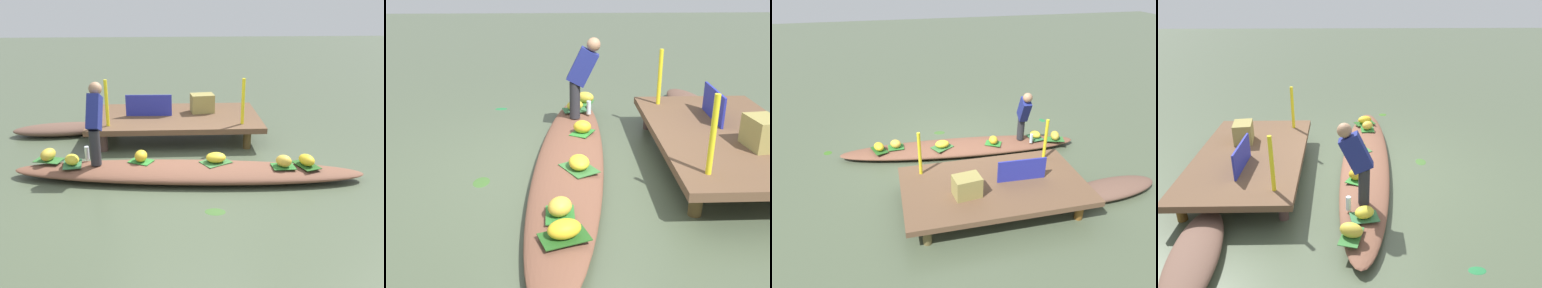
# 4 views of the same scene
# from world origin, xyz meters

# --- Properties ---
(canal_water) EXTENTS (40.00, 40.00, 0.00)m
(canal_water) POSITION_xyz_m (0.00, 0.00, 0.00)
(canal_water) COLOR #48543D
(canal_water) RESTS_ON ground
(dock_platform) EXTENTS (3.20, 1.80, 0.43)m
(dock_platform) POSITION_xyz_m (-0.16, 1.97, 0.37)
(dock_platform) COLOR brown
(dock_platform) RESTS_ON ground
(vendor_boat) EXTENTS (5.34, 1.24, 0.22)m
(vendor_boat) POSITION_xyz_m (0.00, 0.00, 0.11)
(vendor_boat) COLOR brown
(vendor_boat) RESTS_ON ground
(moored_boat) EXTENTS (2.01, 0.81, 0.22)m
(moored_boat) POSITION_xyz_m (-2.34, 2.20, 0.11)
(moored_boat) COLOR brown
(moored_boat) RESTS_ON ground
(leaf_mat_0) EXTENTS (0.39, 0.48, 0.01)m
(leaf_mat_0) POSITION_xyz_m (1.79, -0.09, 0.22)
(leaf_mat_0) COLOR #23551D
(leaf_mat_0) RESTS_ON vendor_boat
(banana_bunch_0) EXTENTS (0.28, 0.35, 0.16)m
(banana_bunch_0) POSITION_xyz_m (1.79, -0.09, 0.30)
(banana_bunch_0) COLOR yellow
(banana_bunch_0) RESTS_ON vendor_boat
(leaf_mat_1) EXTENTS (0.47, 0.35, 0.01)m
(leaf_mat_1) POSITION_xyz_m (-2.15, 0.30, 0.22)
(leaf_mat_1) COLOR #317031
(leaf_mat_1) RESTS_ON vendor_boat
(banana_bunch_1) EXTENTS (0.28, 0.34, 0.19)m
(banana_bunch_1) POSITION_xyz_m (-2.15, 0.30, 0.31)
(banana_bunch_1) COLOR gold
(banana_bunch_1) RESTS_ON vendor_boat
(leaf_mat_2) EXTENTS (0.34, 0.28, 0.01)m
(leaf_mat_2) POSITION_xyz_m (1.43, -0.12, 0.22)
(leaf_mat_2) COLOR #2B702A
(leaf_mat_2) RESTS_ON vendor_boat
(banana_bunch_2) EXTENTS (0.32, 0.32, 0.18)m
(banana_bunch_2) POSITION_xyz_m (1.43, -0.12, 0.31)
(banana_bunch_2) COLOR gold
(banana_bunch_2) RESTS_ON vendor_boat
(leaf_mat_3) EXTENTS (0.52, 0.48, 0.01)m
(leaf_mat_3) POSITION_xyz_m (0.43, 0.09, 0.22)
(leaf_mat_3) COLOR #377135
(leaf_mat_3) RESTS_ON vendor_boat
(banana_bunch_3) EXTENTS (0.32, 0.25, 0.15)m
(banana_bunch_3) POSITION_xyz_m (0.43, 0.09, 0.30)
(banana_bunch_3) COLOR yellow
(banana_bunch_3) RESTS_ON vendor_boat
(leaf_mat_4) EXTENTS (0.32, 0.41, 0.01)m
(leaf_mat_4) POSITION_xyz_m (-1.74, 0.12, 0.22)
(leaf_mat_4) COLOR #347042
(leaf_mat_4) RESTS_ON vendor_boat
(banana_bunch_4) EXTENTS (0.30, 0.33, 0.16)m
(banana_bunch_4) POSITION_xyz_m (-1.74, 0.12, 0.30)
(banana_bunch_4) COLOR yellow
(banana_bunch_4) RESTS_ON vendor_boat
(leaf_mat_5) EXTENTS (0.42, 0.38, 0.01)m
(leaf_mat_5) POSITION_xyz_m (-0.71, 0.19, 0.22)
(leaf_mat_5) COLOR #2F8130
(leaf_mat_5) RESTS_ON vendor_boat
(banana_bunch_5) EXTENTS (0.23, 0.27, 0.18)m
(banana_bunch_5) POSITION_xyz_m (-0.71, 0.19, 0.31)
(banana_bunch_5) COLOR gold
(banana_bunch_5) RESTS_ON vendor_boat
(vendor_person) EXTENTS (0.22, 0.50, 1.21)m
(vendor_person) POSITION_xyz_m (-1.37, 0.21, 0.90)
(vendor_person) COLOR #28282D
(vendor_person) RESTS_ON vendor_boat
(water_bottle) EXTENTS (0.07, 0.07, 0.21)m
(water_bottle) POSITION_xyz_m (-1.56, 0.33, 0.32)
(water_bottle) COLOR silver
(water_bottle) RESTS_ON vendor_boat
(market_banner) EXTENTS (0.87, 0.05, 0.41)m
(market_banner) POSITION_xyz_m (-0.66, 1.97, 0.63)
(market_banner) COLOR #262C9A
(market_banner) RESTS_ON dock_platform
(railing_post_west) EXTENTS (0.06, 0.06, 0.83)m
(railing_post_west) POSITION_xyz_m (-1.36, 1.37, 0.84)
(railing_post_west) COLOR yellow
(railing_post_west) RESTS_ON dock_platform
(railing_post_east) EXTENTS (0.06, 0.06, 0.83)m
(railing_post_east) POSITION_xyz_m (1.04, 1.37, 0.84)
(railing_post_east) COLOR yellow
(railing_post_east) RESTS_ON dock_platform
(produce_crate) EXTENTS (0.48, 0.37, 0.36)m
(produce_crate) POSITION_xyz_m (0.38, 2.19, 0.60)
(produce_crate) COLOR olive
(produce_crate) RESTS_ON dock_platform
(drifting_plant_1) EXTENTS (0.29, 0.21, 0.01)m
(drifting_plant_1) POSITION_xyz_m (0.31, -1.05, 0.00)
(drifting_plant_1) COLOR #3A6129
(drifting_plant_1) RESTS_ON ground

